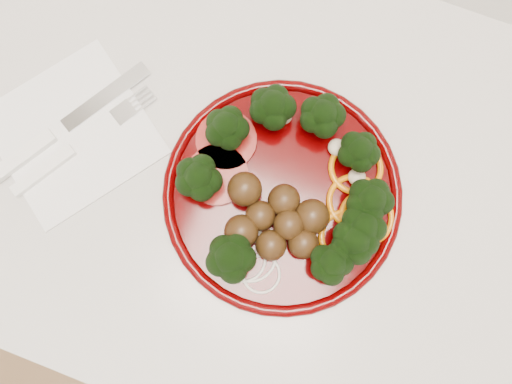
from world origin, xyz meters
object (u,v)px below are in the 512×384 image
(plate, at_px, (290,194))
(knife, at_px, (49,138))
(napkin, at_px, (73,133))
(fork, at_px, (60,158))

(plate, bearing_deg, knife, -173.08)
(napkin, bearing_deg, knife, -143.25)
(plate, relative_size, fork, 1.54)
(napkin, height_order, fork, fork)
(knife, xyz_separation_m, fork, (0.02, -0.02, -0.00))
(plate, height_order, knife, plate)
(plate, xyz_separation_m, knife, (-0.30, -0.04, -0.02))
(napkin, relative_size, fork, 0.95)
(napkin, height_order, knife, knife)
(plate, distance_m, knife, 0.30)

